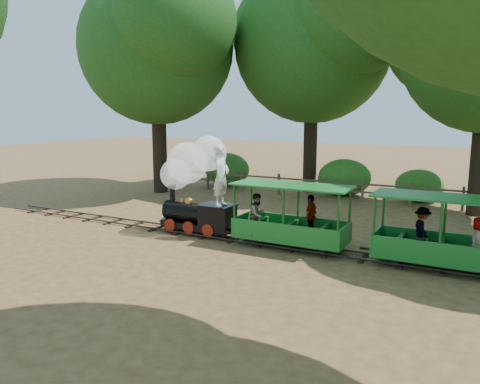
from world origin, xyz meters
The scene contains 11 objects.
ground centered at (0.00, 0.00, 0.00)m, with size 90.00×90.00×0.00m, color #9B7342.
track centered at (0.00, 0.00, 0.07)m, with size 22.00×1.00×0.10m.
locomotive centered at (-2.53, 0.06, 1.84)m, with size 2.85×1.34×3.28m.
carriage_front centered at (0.75, -0.03, 0.78)m, with size 3.42×1.40×1.78m.
carriage_rear centered at (4.89, 0.02, 0.77)m, with size 3.42×1.40×1.78m.
oak_nw centered at (-8.54, 6.10, 7.30)m, with size 9.08×7.99×10.56m.
oak_nc centered at (-2.04, 9.60, 7.46)m, with size 9.29×8.18×10.79m.
fence centered at (0.00, 8.00, 0.58)m, with size 18.10×0.10×1.00m.
shrub_west centered at (-6.60, 9.30, 0.88)m, with size 2.54×1.95×1.76m, color #2D6B1E.
shrub_mid_w centered at (-0.19, 9.30, 0.87)m, with size 2.51×1.93×1.74m, color #2D6B1E.
shrub_mid_e centered at (3.17, 9.30, 0.72)m, with size 2.08×1.60×1.44m, color #2D6B1E.
Camera 1 is at (5.78, -12.35, 3.95)m, focal length 35.00 mm.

